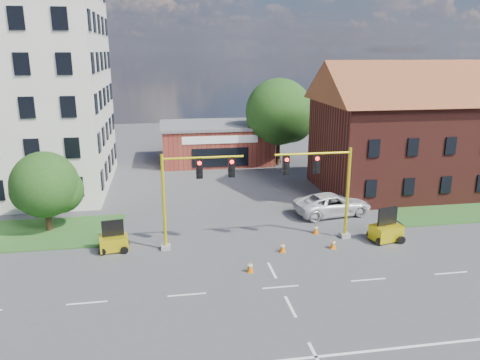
% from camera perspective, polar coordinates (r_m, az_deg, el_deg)
% --- Properties ---
extents(ground, '(120.00, 120.00, 0.00)m').
position_cam_1_polar(ground, '(25.79, 4.96, -12.87)').
color(ground, '#464649').
rests_on(ground, ground).
extents(grass_verge_ne, '(14.00, 4.00, 0.08)m').
position_cam_1_polar(grass_verge_ne, '(40.91, 26.88, -3.55)').
color(grass_verge_ne, '#295720').
rests_on(grass_verge_ne, ground).
extents(lane_markings, '(60.00, 36.00, 0.01)m').
position_cam_1_polar(lane_markings, '(23.29, 6.84, -16.30)').
color(lane_markings, white).
rests_on(lane_markings, ground).
extents(brick_shop, '(12.40, 8.40, 4.30)m').
position_cam_1_polar(brick_shop, '(53.20, -2.94, 4.62)').
color(brick_shop, maroon).
rests_on(brick_shop, ground).
extents(townhouse_row, '(21.00, 11.00, 11.50)m').
position_cam_1_polar(townhouse_row, '(45.24, 22.65, 6.34)').
color(townhouse_row, '#511F18').
rests_on(townhouse_row, ground).
extents(tree_large, '(7.51, 7.15, 9.43)m').
position_cam_1_polar(tree_large, '(51.06, 5.13, 8.03)').
color(tree_large, '#312112').
rests_on(tree_large, ground).
extents(tree_nw_front, '(4.78, 4.55, 5.66)m').
position_cam_1_polar(tree_nw_front, '(34.65, -22.28, -0.71)').
color(tree_nw_front, '#312112').
rests_on(tree_nw_front, ground).
extents(signal_mast_west, '(5.30, 0.60, 6.20)m').
position_cam_1_polar(signal_mast_west, '(29.18, -6.11, -1.12)').
color(signal_mast_west, gray).
rests_on(signal_mast_west, ground).
extents(signal_mast_east, '(5.30, 0.60, 6.20)m').
position_cam_1_polar(signal_mast_east, '(30.87, 10.24, -0.35)').
color(signal_mast_east, gray).
rests_on(signal_mast_east, ground).
extents(trailer_west, '(1.88, 1.39, 1.96)m').
position_cam_1_polar(trailer_west, '(30.73, -15.14, -7.26)').
color(trailer_west, yellow).
rests_on(trailer_west, ground).
extents(trailer_east, '(2.21, 1.74, 2.21)m').
position_cam_1_polar(trailer_east, '(32.63, 17.40, -5.94)').
color(trailer_east, yellow).
rests_on(trailer_east, ground).
extents(cone_a, '(0.40, 0.40, 0.70)m').
position_cam_1_polar(cone_a, '(27.12, 1.25, -10.51)').
color(cone_a, orange).
rests_on(cone_a, ground).
extents(cone_b, '(0.40, 0.40, 0.70)m').
position_cam_1_polar(cone_b, '(29.73, 5.21, -8.13)').
color(cone_b, orange).
rests_on(cone_b, ground).
extents(cone_c, '(0.40, 0.40, 0.70)m').
position_cam_1_polar(cone_c, '(30.70, 11.28, -7.59)').
color(cone_c, orange).
rests_on(cone_c, ground).
extents(cone_d, '(0.40, 0.40, 0.70)m').
position_cam_1_polar(cone_d, '(32.88, 9.23, -5.90)').
color(cone_d, orange).
rests_on(cone_d, ground).
extents(pickup_white, '(6.27, 3.55, 1.65)m').
position_cam_1_polar(pickup_white, '(36.67, 11.23, -2.90)').
color(pickup_white, white).
rests_on(pickup_white, ground).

